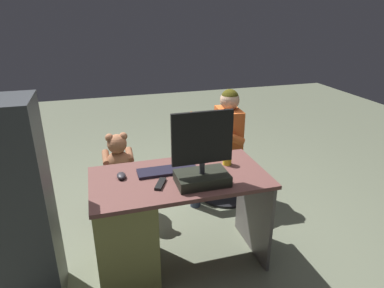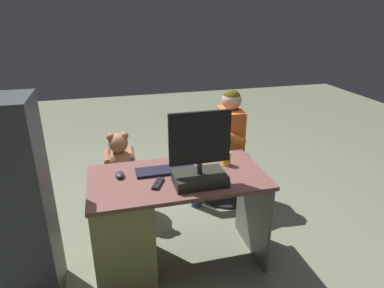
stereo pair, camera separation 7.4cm
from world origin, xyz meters
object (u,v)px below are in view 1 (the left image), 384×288
object	(u,v)px
computer_mouse	(121,176)
tv_remote	(160,184)
desk	(138,225)
monitor	(202,162)
visitor_chair	(227,174)
person	(220,137)
cup	(227,158)
keyboard	(167,171)
teddy_bear	(118,155)
office_chair_teddy	(121,192)

from	to	relation	value
computer_mouse	tv_remote	world-z (taller)	computer_mouse
computer_mouse	tv_remote	xyz separation A→B (m)	(-0.24, 0.17, -0.01)
desk	monitor	size ratio (longest dim) A/B	2.46
visitor_chair	person	xyz separation A→B (m)	(0.08, 0.01, 0.41)
desk	monitor	bearing A→B (deg)	162.27
desk	monitor	xyz separation A→B (m)	(-0.42, 0.14, 0.49)
cup	tv_remote	bearing A→B (deg)	17.77
monitor	cup	world-z (taller)	monitor
monitor	cup	xyz separation A→B (m)	(-0.27, -0.22, -0.10)
person	keyboard	bearing A→B (deg)	47.21
cup	visitor_chair	world-z (taller)	cup
teddy_bear	visitor_chair	xyz separation A→B (m)	(-1.06, -0.05, -0.37)
keyboard	teddy_bear	size ratio (longest dim) A/B	1.09
visitor_chair	computer_mouse	bearing A→B (deg)	34.35
desk	person	size ratio (longest dim) A/B	1.09
person	office_chair_teddy	bearing A→B (deg)	3.60
visitor_chair	person	world-z (taller)	person
desk	cup	world-z (taller)	cup
keyboard	office_chair_teddy	world-z (taller)	keyboard
computer_mouse	person	world-z (taller)	person
cup	keyboard	bearing A→B (deg)	-0.41
keyboard	teddy_bear	xyz separation A→B (m)	(0.30, -0.68, -0.14)
desk	cup	size ratio (longest dim) A/B	11.75
desk	computer_mouse	bearing A→B (deg)	-46.04
computer_mouse	visitor_chair	distance (m)	1.41
teddy_bear	person	bearing A→B (deg)	-177.18
computer_mouse	keyboard	bearing A→B (deg)	-179.53
tv_remote	office_chair_teddy	distance (m)	1.01
office_chair_teddy	cup	bearing A→B (deg)	137.94
keyboard	office_chair_teddy	xyz separation A→B (m)	(0.30, -0.67, -0.50)
tv_remote	teddy_bear	size ratio (longest dim) A/B	0.39
monitor	tv_remote	xyz separation A→B (m)	(0.27, -0.05, -0.14)
desk	person	distance (m)	1.26
keyboard	cup	size ratio (longest dim) A/B	4.07
keyboard	visitor_chair	bearing A→B (deg)	-135.93
desk	teddy_bear	world-z (taller)	teddy_bear
desk	visitor_chair	world-z (taller)	desk
cup	visitor_chair	size ratio (longest dim) A/B	0.19
tv_remote	computer_mouse	bearing A→B (deg)	-10.29
tv_remote	person	xyz separation A→B (m)	(-0.76, -0.91, -0.09)
monitor	keyboard	bearing A→B (deg)	-50.33
office_chair_teddy	person	bearing A→B (deg)	-176.40
office_chair_teddy	person	xyz separation A→B (m)	(-0.98, -0.06, 0.41)
keyboard	tv_remote	xyz separation A→B (m)	(0.09, 0.17, -0.00)
office_chair_teddy	teddy_bear	xyz separation A→B (m)	(0.00, -0.01, 0.37)
office_chair_teddy	visitor_chair	xyz separation A→B (m)	(-1.06, -0.07, 0.00)
teddy_bear	visitor_chair	bearing A→B (deg)	-177.11
computer_mouse	person	xyz separation A→B (m)	(-1.00, -0.74, -0.10)
cup	office_chair_teddy	size ratio (longest dim) A/B	0.19
computer_mouse	office_chair_teddy	distance (m)	0.85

